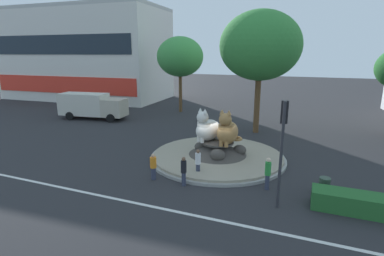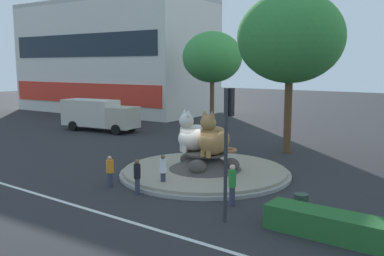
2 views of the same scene
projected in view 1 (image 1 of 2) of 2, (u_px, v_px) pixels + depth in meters
ground_plane at (217, 158)px, 20.72m from camera, size 160.00×160.00×0.00m
lane_centreline at (170, 210)px, 13.90m from camera, size 112.00×0.20×0.01m
roundabout_island at (218, 153)px, 20.61m from camera, size 9.31×9.31×1.24m
cat_statue_white at (207, 129)px, 20.47m from camera, size 2.17×2.38×2.33m
cat_statue_tabby at (227, 131)px, 19.67m from camera, size 1.64×2.45×2.42m
traffic_light_mast at (283, 135)px, 13.43m from camera, size 0.33×0.46×5.11m
shophouse_block at (86, 54)px, 47.44m from camera, size 25.72×13.21×13.85m
clipped_hedge_strip at (382, 207)px, 13.27m from camera, size 5.91×1.20×0.90m
broadleaf_tree_behind_island at (180, 57)px, 35.71m from camera, size 5.59×5.59×9.09m
third_tree_left at (260, 46)px, 25.73m from camera, size 7.07×7.07×10.76m
pedestrian_black_shirt at (184, 170)px, 16.28m from camera, size 0.32×0.32×1.67m
pedestrian_green_shirt at (268, 173)px, 15.80m from camera, size 0.32×0.32×1.80m
pedestrian_orange_shirt at (153, 166)px, 17.12m from camera, size 0.37×0.37×1.56m
pedestrian_white_shirt at (198, 162)px, 17.57m from camera, size 0.33×0.33×1.66m
delivery_box_truck at (92, 105)px, 32.84m from camera, size 7.71×3.35×2.82m
litter_bin at (324, 186)px, 15.42m from camera, size 0.56×0.56×0.90m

